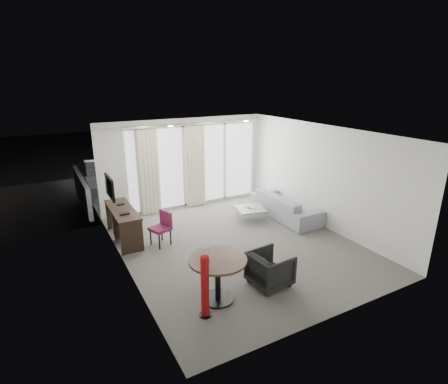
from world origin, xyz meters
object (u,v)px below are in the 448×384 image
round_table (218,280)px  coffee_table (251,214)px  rattan_chair_b (221,172)px  rattan_chair_a (178,176)px  desk (124,224)px  red_lamp (205,287)px  sofa (285,205)px  desk_chair (160,229)px  tub_armchair (270,269)px

round_table → coffee_table: size_ratio=1.37×
rattan_chair_b → rattan_chair_a: bearing=-164.2°
desk → coffee_table: bearing=-6.8°
desk → red_lamp: 3.50m
sofa → coffee_table: bearing=73.0°
desk → rattan_chair_a: bearing=51.5°
desk_chair → rattan_chair_b: size_ratio=1.05×
tub_armchair → sofa: 3.45m
desk → sofa: desk is taller
coffee_table → rattan_chair_a: size_ratio=0.88×
sofa → red_lamp: bearing=126.4°
sofa → rattan_chair_a: (-1.60, 4.03, 0.08)m
desk → tub_armchair: bearing=-59.1°
coffee_table → tub_armchair: bearing=-116.1°
red_lamp → coffee_table: 4.19m
tub_armchair → rattan_chair_a: 6.61m
tub_armchair → sofa: sofa is taller
round_table → red_lamp: 0.49m
red_lamp → tub_armchair: size_ratio=1.51×
red_lamp → rattan_chair_b: bearing=60.1°
rattan_chair_a → desk: bearing=-127.8°
round_table → red_lamp: size_ratio=0.93×
desk_chair → rattan_chair_b: 5.25m
desk_chair → rattan_chair_a: (1.99, 4.04, 0.02)m
round_table → desk: bearing=105.1°
desk_chair → coffee_table: desk_chair is taller
rattan_chair_b → tub_armchair: bearing=-86.6°
rattan_chair_a → rattan_chair_b: size_ratio=1.09×
coffee_table → rattan_chair_a: (-0.65, 3.74, 0.25)m
rattan_chair_a → rattan_chair_b: (1.61, -0.22, -0.03)m
red_lamp → rattan_chair_a: 7.15m
desk → desk_chair: desk_chair is taller
desk → sofa: 4.32m
sofa → rattan_chair_a: size_ratio=2.74×
round_table → rattan_chair_b: bearing=61.6°
round_table → coffee_table: bearing=48.7°
rattan_chair_b → red_lamp: bearing=-96.2°
round_table → tub_armchair: (1.07, -0.04, -0.07)m
coffee_table → rattan_chair_b: rattan_chair_b is taller
coffee_table → rattan_chair_a: bearing=99.9°
desk_chair → rattan_chair_b: bearing=27.3°
round_table → sofa: round_table is taller
desk → rattan_chair_a: rattan_chair_a is taller
coffee_table → rattan_chair_b: (0.96, 3.52, 0.21)m
tub_armchair → rattan_chair_b: size_ratio=0.94×
desk → round_table: 3.30m
rattan_chair_b → round_table: bearing=-94.8°
desk → tub_armchair: (1.93, -3.22, -0.06)m
round_table → red_lamp: red_lamp is taller
round_table → tub_armchair: round_table is taller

